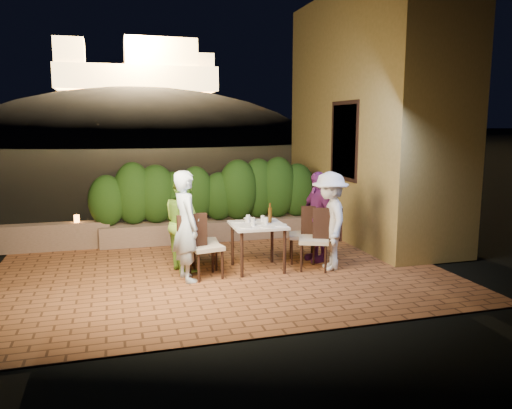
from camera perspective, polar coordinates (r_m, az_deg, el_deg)
name	(u,v)px	position (r m, az deg, el deg)	size (l,w,h in m)	color
ground	(222,274)	(8.00, -3.88, -7.92)	(400.00, 400.00, 0.00)	black
terrace_floor	(216,269)	(8.48, -4.60, -7.31)	(7.00, 6.00, 0.15)	brown
building_wall	(370,116)	(10.81, 12.85, 9.88)	(1.60, 5.00, 5.00)	#A28640
window_pane	(346,141)	(10.01, 10.20, 7.17)	(0.08, 1.00, 1.40)	black
window_frame	(345,141)	(10.00, 10.15, 7.17)	(0.06, 1.15, 1.55)	black
planter	(208,230)	(10.17, -5.55, -2.94)	(4.20, 0.55, 0.40)	#775F4C
hedge	(207,194)	(10.03, -5.61, 1.25)	(4.00, 0.70, 1.10)	#19370E
parapet	(49,237)	(10.07, -22.61, -3.45)	(2.20, 0.30, 0.50)	#775F4C
hill	(141,172)	(67.87, -13.01, 3.65)	(52.00, 40.00, 22.00)	black
fortress	(137,59)	(68.06, -13.47, 15.89)	(26.00, 8.00, 8.00)	#FFCC7A
dining_table	(258,247)	(8.06, 0.20, -4.85)	(0.83, 0.83, 0.75)	white
plate_nw	(245,227)	(7.73, -1.25, -2.57)	(0.20, 0.20, 0.01)	white
plate_sw	(238,221)	(8.15, -2.09, -1.95)	(0.22, 0.22, 0.01)	white
plate_ne	(280,225)	(7.88, 2.71, -2.34)	(0.23, 0.23, 0.01)	white
plate_se	(269,220)	(8.26, 1.50, -1.79)	(0.23, 0.23, 0.01)	white
plate_centre	(260,224)	(7.96, 0.47, -2.22)	(0.21, 0.21, 0.01)	white
plate_front	(268,227)	(7.73, 1.34, -2.56)	(0.24, 0.24, 0.01)	white
glass_nw	(253,222)	(7.81, -0.34, -2.06)	(0.06, 0.06, 0.11)	silver
glass_sw	(248,218)	(8.12, -0.92, -1.60)	(0.07, 0.07, 0.12)	silver
glass_ne	(266,221)	(7.92, 1.14, -1.89)	(0.07, 0.07, 0.12)	silver
glass_se	(263,219)	(8.14, 0.77, -1.62)	(0.06, 0.06, 0.11)	silver
beer_bottle	(270,213)	(8.06, 1.61, -0.96)	(0.06, 0.06, 0.32)	#482B0C
bowl	(249,219)	(8.23, -0.77, -1.71)	(0.19, 0.19, 0.05)	white
chair_left_front	(206,245)	(7.65, -5.78, -4.68)	(0.47, 0.47, 1.00)	black
chair_left_back	(204,241)	(8.14, -5.95, -4.13)	(0.43, 0.43, 0.92)	black
chair_right_front	(314,239)	(8.10, 6.63, -3.90)	(0.47, 0.47, 1.01)	black
chair_right_back	(302,234)	(8.51, 5.30, -3.39)	(0.45, 0.45, 0.97)	black
diner_blue	(186,226)	(7.49, -7.98, -2.46)	(0.61, 0.40, 1.66)	silver
diner_green	(185,222)	(8.05, -8.16, -2.05)	(0.75, 0.59, 1.55)	#80C23C
diner_white	(330,221)	(8.10, 8.43, -1.87)	(1.02, 0.59, 1.58)	silver
diner_purple	(318,216)	(8.57, 7.05, -1.37)	(0.90, 0.38, 1.54)	#672265
parapet_lamp	(77,219)	(9.96, -19.81, -1.54)	(0.10, 0.10, 0.14)	orange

